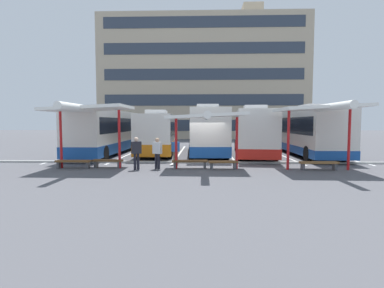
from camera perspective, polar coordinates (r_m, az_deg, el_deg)
ground_plane at (r=18.38m, az=2.40°, el=-3.74°), size 160.00×160.00×0.00m
terminal_building at (r=51.71m, az=2.14°, el=11.83°), size 32.12×12.11×21.68m
coach_bus_0 at (r=24.98m, az=-15.43°, el=2.21°), size 2.62×12.17×3.75m
coach_bus_1 at (r=24.60m, az=-6.37°, el=1.91°), size 3.03×10.35×3.44m
coach_bus_2 at (r=24.26m, az=2.68°, el=2.42°), size 3.05×11.26×3.83m
coach_bus_3 at (r=23.51m, az=11.46°, el=2.16°), size 3.49×10.60×3.70m
coach_bus_4 at (r=24.73m, az=20.85°, el=2.19°), size 2.81×11.18×3.78m
lane_stripe_0 at (r=26.53m, az=-19.51°, el=-1.55°), size 0.16×14.00×0.01m
lane_stripe_1 at (r=25.36m, az=-11.20°, el=-1.65°), size 0.16×14.00×0.01m
lane_stripe_2 at (r=24.76m, az=-2.29°, el=-1.71°), size 0.16×14.00×0.01m
lane_stripe_3 at (r=24.79m, az=6.83°, el=-1.73°), size 0.16×14.00×0.01m
lane_stripe_4 at (r=25.43m, az=15.70°, el=-1.70°), size 0.16×14.00×0.01m
lane_stripe_5 at (r=26.65m, az=23.95°, el=-1.65°), size 0.16×14.00×0.01m
waiting_shelter_0 at (r=17.13m, az=-19.15°, el=6.15°), size 4.24×5.31×3.43m
bench_0 at (r=17.71m, az=-21.51°, el=-3.20°), size 1.89×0.43×0.45m
bench_1 at (r=17.38m, az=-15.63°, el=-3.22°), size 1.68×0.56×0.45m
waiting_shelter_1 at (r=15.98m, az=2.76°, el=5.12°), size 4.27×4.48×3.05m
bench_2 at (r=16.47m, az=-0.43°, el=-3.44°), size 1.95×0.51×0.45m
bench_3 at (r=16.26m, az=5.90°, el=-3.60°), size 1.60×0.59×0.45m
waiting_shelter_2 at (r=16.94m, az=23.29°, el=6.07°), size 4.16×5.30×3.43m
bench_4 at (r=17.21m, az=22.83°, el=-3.44°), size 2.00×0.50×0.45m
platform_kerb at (r=18.57m, az=2.40°, el=-3.47°), size 44.00×0.24×0.12m
waiting_passenger_0 at (r=16.26m, az=-6.57°, el=-1.33°), size 0.53×0.39×1.68m
waiting_passenger_1 at (r=16.21m, az=-10.46°, el=-1.27°), size 0.54×0.44×1.73m
waiting_passenger_2 at (r=18.05m, az=-3.13°, el=-1.07°), size 0.50×0.43×1.55m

